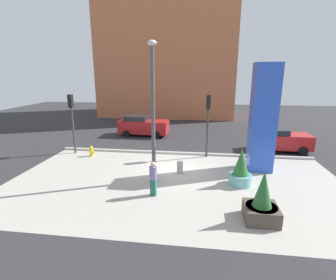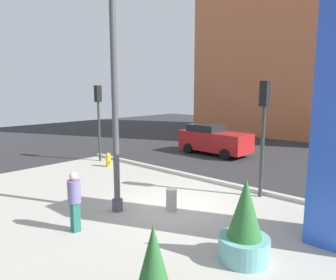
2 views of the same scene
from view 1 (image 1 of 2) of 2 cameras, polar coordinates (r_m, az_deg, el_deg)
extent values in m
plane|color=#2D2D30|center=(19.38, 3.35, -2.41)|extent=(60.00, 60.00, 0.00)
cube|color=#ADA89E|center=(13.78, 1.43, -9.76)|extent=(18.00, 10.00, 0.02)
cube|color=#B7B2A8|center=(18.52, 3.14, -2.97)|extent=(18.00, 0.24, 0.16)
cylinder|color=#4C4C51|center=(14.13, -3.15, -8.25)|extent=(0.36, 0.36, 0.40)
cylinder|color=#4C4C51|center=(13.20, -3.35, 4.92)|extent=(0.20, 0.20, 6.93)
ellipsoid|color=silver|center=(13.08, -3.60, 20.86)|extent=(0.44, 0.44, 0.28)
cube|color=blue|center=(15.90, 20.45, 4.52)|extent=(1.38, 1.38, 6.29)
cylinder|color=#6BB2B2|center=(14.09, 15.79, -8.50)|extent=(1.19, 1.19, 0.58)
cylinder|color=#382819|center=(13.99, 15.87, -7.49)|extent=(1.09, 1.09, 0.04)
cone|color=#2D6B33|center=(13.74, 16.08, -4.69)|extent=(0.81, 0.81, 1.41)
cube|color=#4C4238|center=(11.18, 20.04, -15.12)|extent=(1.30, 1.30, 0.64)
cylinder|color=#382819|center=(11.04, 20.18, -13.76)|extent=(1.23, 1.23, 0.04)
cone|color=#2D6B33|center=(10.71, 20.54, -10.19)|extent=(0.75, 0.75, 1.47)
cylinder|color=gold|center=(18.82, -16.73, -2.68)|extent=(0.26, 0.26, 0.55)
sphere|color=gold|center=(18.72, -16.81, -1.64)|extent=(0.24, 0.24, 0.24)
cylinder|color=gold|center=(18.74, -16.26, -2.63)|extent=(0.12, 0.10, 0.10)
cylinder|color=#B2ADA3|center=(15.02, 2.67, -6.09)|extent=(0.36, 0.36, 0.75)
cylinder|color=#333833|center=(19.60, -20.38, 1.96)|extent=(0.14, 0.14, 3.36)
cube|color=black|center=(19.27, -20.95, 8.14)|extent=(0.28, 0.32, 0.90)
sphere|color=yellow|center=(19.42, -20.72, 8.20)|extent=(0.18, 0.18, 0.18)
cylinder|color=#333833|center=(17.72, 8.75, 1.50)|extent=(0.14, 0.14, 3.40)
cube|color=black|center=(17.36, 9.03, 8.43)|extent=(0.28, 0.32, 0.90)
sphere|color=red|center=(17.56, 8.98, 7.62)|extent=(0.18, 0.18, 0.18)
cube|color=red|center=(20.87, 24.10, -0.16)|extent=(3.99, 1.83, 1.06)
cube|color=#1E2328|center=(20.55, 22.72, 1.84)|extent=(1.80, 1.60, 0.39)
cylinder|color=black|center=(22.20, 26.40, -0.87)|extent=(0.64, 0.22, 0.64)
cylinder|color=black|center=(20.55, 27.94, -2.22)|extent=(0.64, 0.22, 0.64)
cylinder|color=black|center=(21.52, 20.17, -0.67)|extent=(0.64, 0.22, 0.64)
cylinder|color=black|center=(19.82, 21.24, -2.05)|extent=(0.64, 0.22, 0.64)
cube|color=red|center=(23.95, -5.41, 3.01)|extent=(4.61, 2.06, 1.16)
cube|color=#1E2328|center=(24.00, -7.03, 4.90)|extent=(2.11, 1.72, 0.42)
cylinder|color=black|center=(24.61, -1.66, 2.12)|extent=(0.65, 0.25, 0.64)
cylinder|color=black|center=(22.86, -2.62, 1.12)|extent=(0.65, 0.25, 0.64)
cylinder|color=black|center=(25.33, -7.88, 2.35)|extent=(0.65, 0.25, 0.64)
cylinder|color=black|center=(23.63, -9.26, 1.39)|extent=(0.65, 0.25, 0.64)
cube|color=#236656|center=(12.42, -3.28, -10.51)|extent=(0.31, 0.24, 0.85)
cylinder|color=slate|center=(12.12, -3.33, -7.33)|extent=(0.42, 0.42, 0.64)
sphere|color=beige|center=(11.97, -3.36, -5.41)|extent=(0.23, 0.23, 0.23)
camera|label=2|loc=(8.67, 45.09, -1.65)|focal=33.02mm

